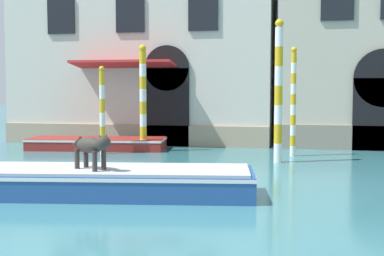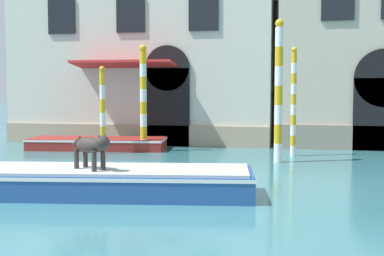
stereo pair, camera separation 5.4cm
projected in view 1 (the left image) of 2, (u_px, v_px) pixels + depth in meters
name	position (u px, v px, depth m)	size (l,w,h in m)	color
palazzo_left	(150.00, 9.00, 25.62)	(11.88, 7.40, 12.54)	beige
boat_foreground	(91.00, 181.00, 12.54)	(7.89, 3.13, 0.65)	#234C8C
dog_on_deck	(93.00, 146.00, 12.19)	(1.14, 0.77, 0.84)	#332D28
boat_moored_near_palazzo	(97.00, 143.00, 21.57)	(5.64, 2.50, 0.46)	maroon
mooring_pole_0	(293.00, 101.00, 19.37)	(0.21, 0.21, 3.96)	white
mooring_pole_2	(102.00, 110.00, 20.07)	(0.21, 0.21, 3.30)	white
mooring_pole_4	(143.00, 98.00, 20.74)	(0.28, 0.28, 4.15)	white
mooring_pole_5	(279.00, 91.00, 17.72)	(0.28, 0.28, 4.75)	white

